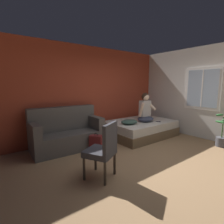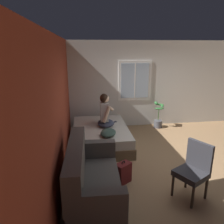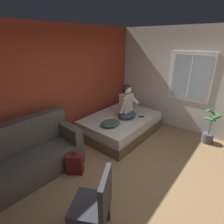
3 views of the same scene
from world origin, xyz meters
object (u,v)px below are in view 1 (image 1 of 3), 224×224
at_px(potted_plant, 222,135).
at_px(cell_phone, 158,122).
at_px(backpack, 96,144).
at_px(throw_pillow, 129,122).
at_px(person_seated, 145,110).
at_px(side_chair, 103,148).
at_px(couch, 66,133).
at_px(bed, 140,128).

bearing_deg(potted_plant, cell_phone, 113.37).
height_order(cell_phone, potted_plant, potted_plant).
distance_m(backpack, throw_pillow, 1.26).
bearing_deg(person_seated, throw_pillow, -179.97).
height_order(throw_pillow, potted_plant, potted_plant).
bearing_deg(side_chair, backpack, 63.41).
relative_size(side_chair, backpack, 2.14).
bearing_deg(person_seated, potted_plant, -62.95).
bearing_deg(couch, side_chair, -92.31).
bearing_deg(side_chair, potted_plant, -9.83).
xyz_separation_m(person_seated, backpack, (-1.85, -0.13, -0.64)).
height_order(side_chair, throw_pillow, side_chair).
relative_size(throw_pillow, cell_phone, 3.33).
height_order(bed, cell_phone, cell_phone).
distance_m(couch, potted_plant, 4.00).
bearing_deg(bed, backpack, -171.69).
height_order(bed, person_seated, person_seated).
relative_size(backpack, throw_pillow, 0.95).
xyz_separation_m(couch, potted_plant, (3.26, -2.31, -0.09)).
xyz_separation_m(bed, backpack, (-1.79, -0.26, -0.04)).
bearing_deg(person_seated, side_chair, -152.79).
height_order(couch, potted_plant, couch).
bearing_deg(cell_phone, bed, 90.45).
distance_m(bed, throw_pillow, 0.69).
height_order(couch, cell_phone, couch).
relative_size(couch, cell_phone, 12.06).
height_order(couch, backpack, couch).
distance_m(couch, cell_phone, 2.72).
distance_m(backpack, cell_phone, 2.15).
xyz_separation_m(bed, person_seated, (0.06, -0.13, 0.60)).
bearing_deg(side_chair, cell_phone, 19.48).
relative_size(bed, person_seated, 2.35).
xyz_separation_m(bed, couch, (-2.28, 0.36, 0.16)).
relative_size(backpack, cell_phone, 3.18).
bearing_deg(throw_pillow, potted_plant, -48.92).
height_order(backpack, throw_pillow, throw_pillow).
bearing_deg(backpack, couch, 127.74).
relative_size(couch, backpack, 3.79).
bearing_deg(bed, throw_pillow, -167.38).
height_order(bed, side_chair, side_chair).
bearing_deg(potted_plant, couch, 144.68).
xyz_separation_m(side_chair, backpack, (0.56, 1.11, -0.34)).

